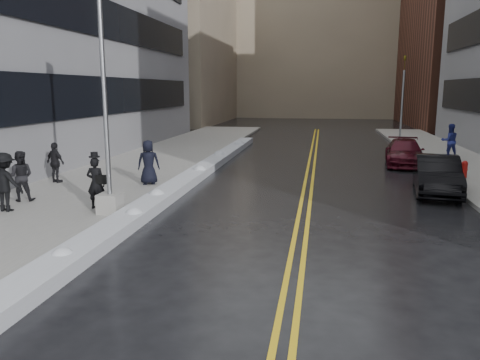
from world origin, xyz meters
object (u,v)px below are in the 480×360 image
at_px(pedestrian_fedora, 96,183).
at_px(car_maroon, 404,152).
at_px(pedestrian_e, 5,182).
at_px(lamppost, 107,135).
at_px(traffic_signal, 403,96).
at_px(pedestrian_c, 149,162).
at_px(fire_hydrant, 464,168).
at_px(car_black, 437,175).
at_px(pedestrian_b, 21,176).
at_px(pedestrian_d, 56,163).
at_px(pedestrian_east, 450,141).

xyz_separation_m(pedestrian_fedora, car_maroon, (11.16, 11.59, -0.31)).
bearing_deg(pedestrian_e, lamppost, -168.36).
xyz_separation_m(traffic_signal, pedestrian_e, (-15.06, -22.33, -2.34)).
bearing_deg(pedestrian_c, traffic_signal, -143.13).
relative_size(fire_hydrant, car_black, 0.17).
height_order(pedestrian_b, pedestrian_e, pedestrian_e).
distance_m(pedestrian_c, car_black, 11.02).
bearing_deg(pedestrian_c, pedestrian_e, 40.50).
bearing_deg(car_black, traffic_signal, 93.26).
bearing_deg(traffic_signal, pedestrian_e, -124.00).
bearing_deg(pedestrian_d, traffic_signal, -110.94).
xyz_separation_m(fire_hydrant, car_black, (-1.74, -2.78, 0.16)).
height_order(pedestrian_b, car_black, pedestrian_b).
distance_m(fire_hydrant, traffic_signal, 14.30).
relative_size(pedestrian_east, car_black, 0.43).
distance_m(pedestrian_fedora, car_black, 12.20).
bearing_deg(lamppost, fire_hydrant, 33.04).
height_order(pedestrian_e, car_maroon, pedestrian_e).
bearing_deg(fire_hydrant, traffic_signal, 92.05).
relative_size(traffic_signal, pedestrian_b, 3.53).
distance_m(pedestrian_fedora, car_maroon, 16.09).
xyz_separation_m(traffic_signal, pedestrian_fedora, (-12.46, -21.55, -2.44)).
relative_size(pedestrian_b, pedestrian_d, 1.05).
xyz_separation_m(pedestrian_b, pedestrian_c, (3.21, 3.42, 0.03)).
xyz_separation_m(pedestrian_fedora, pedestrian_e, (-2.60, -0.77, 0.09)).
relative_size(fire_hydrant, traffic_signal, 0.12).
bearing_deg(pedestrian_east, pedestrian_d, 24.73).
bearing_deg(pedestrian_b, pedestrian_c, -152.66).
distance_m(fire_hydrant, pedestrian_d, 16.99).
xyz_separation_m(pedestrian_b, pedestrian_d, (-0.59, 3.09, -0.04)).
xyz_separation_m(lamppost, pedestrian_b, (-3.62, 0.96, -1.53)).
distance_m(pedestrian_b, pedestrian_d, 3.14).
bearing_deg(lamppost, traffic_signal, 61.79).
distance_m(pedestrian_fedora, pedestrian_d, 5.06).
bearing_deg(pedestrian_b, pedestrian_d, -98.68).
bearing_deg(traffic_signal, pedestrian_c, -124.74).
relative_size(traffic_signal, car_black, 1.39).
bearing_deg(traffic_signal, pedestrian_b, -126.25).
relative_size(fire_hydrant, car_maroon, 0.16).
height_order(traffic_signal, pedestrian_fedora, traffic_signal).
relative_size(pedestrian_e, car_maroon, 0.40).
height_order(pedestrian_b, pedestrian_east, pedestrian_east).
bearing_deg(car_maroon, traffic_signal, 88.46).
xyz_separation_m(pedestrian_d, car_black, (14.78, 1.17, -0.25)).
relative_size(car_black, car_maroon, 0.96).
bearing_deg(fire_hydrant, pedestrian_e, -151.85).
relative_size(lamppost, car_black, 1.77).
bearing_deg(pedestrian_e, pedestrian_fedora, -157.55).
xyz_separation_m(traffic_signal, pedestrian_b, (-15.42, -21.04, -2.40)).
bearing_deg(pedestrian_d, car_maroon, -130.72).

